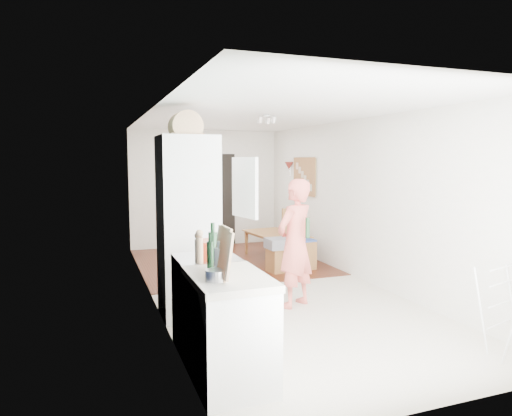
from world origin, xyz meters
TOP-DOWN VIEW (x-y plane):
  - room_shell at (0.00, 0.00)m, footprint 3.20×7.00m
  - floor at (0.00, 0.00)m, footprint 3.20×7.00m
  - wood_floor_overlay at (0.00, 1.85)m, footprint 3.20×3.30m
  - sage_wall_panel at (-1.59, -2.00)m, footprint 0.02×3.00m
  - tile_splashback at (-1.59, -2.55)m, footprint 0.02×1.90m
  - doorway_recess at (0.20, 3.48)m, footprint 0.90×0.04m
  - base_cabinet at (-1.30, -2.55)m, footprint 0.60×0.90m
  - worktop at (-1.30, -2.55)m, footprint 0.62×0.92m
  - range_cooker at (-1.30, -1.80)m, footprint 0.60×0.60m
  - cooker_top at (-1.30, -1.80)m, footprint 0.60×0.60m
  - fridge_housing at (-1.27, -0.78)m, footprint 0.66×0.66m
  - fridge_door at (-0.66, -1.08)m, footprint 0.14×0.56m
  - fridge_interior at (-0.96, -0.78)m, footprint 0.02×0.52m
  - pinboard at (1.58, 1.90)m, footprint 0.03×0.90m
  - pinboard_frame at (1.57, 1.90)m, footprint 0.00×0.94m
  - wall_sconce at (1.54, 2.55)m, footprint 0.18×0.18m
  - person at (0.07, -0.91)m, footprint 0.84×0.74m
  - dining_table at (0.95, 1.76)m, footprint 0.79×1.26m
  - dining_chair at (0.99, 0.88)m, footprint 0.49×0.49m
  - stool at (0.56, 0.79)m, footprint 0.35×0.35m
  - grey_drape at (0.56, 0.79)m, footprint 0.38×0.38m
  - bread_bin at (-1.30, -0.87)m, footprint 0.38×0.36m
  - red_casserole at (-1.28, -1.89)m, footprint 0.37×0.37m
  - steel_pan at (-1.44, -2.69)m, footprint 0.20×0.20m
  - held_bottle at (0.15, -1.10)m, footprint 0.05×0.05m
  - bottle_a at (-1.38, -2.34)m, footprint 0.09×0.09m
  - bottle_b at (-1.41, -2.36)m, footprint 0.07×0.07m
  - bottle_c at (-1.37, -2.53)m, footprint 0.12×0.12m
  - pepper_mill_front at (-1.43, -2.05)m, footprint 0.08×0.08m
  - pepper_mill_back at (-1.43, -2.02)m, footprint 0.07×0.07m
  - chopping_boards at (-1.37, -2.65)m, footprint 0.11×0.31m

SIDE VIEW (x-z plane):
  - floor at x=0.00m, z-range -0.01..0.01m
  - wood_floor_overlay at x=0.00m, z-range 0.00..0.01m
  - stool at x=0.56m, z-range 0.00..0.40m
  - dining_table at x=0.95m, z-range 0.00..0.42m
  - base_cabinet at x=-1.30m, z-range 0.00..0.86m
  - range_cooker at x=-1.30m, z-range 0.00..0.88m
  - grey_drape at x=0.56m, z-range 0.40..0.57m
  - dining_chair at x=0.99m, z-range 0.00..1.04m
  - worktop at x=-1.30m, z-range 0.86..0.92m
  - cooker_top at x=-1.30m, z-range 0.88..0.92m
  - person at x=0.07m, z-range 0.00..1.93m
  - steel_pan at x=-1.44m, z-range 0.92..1.01m
  - doorway_recess at x=0.20m, z-range 0.00..2.00m
  - red_casserole at x=-1.28m, z-range 0.92..1.10m
  - pepper_mill_back at x=-1.43m, z-range 0.92..1.14m
  - bottle_c at x=-1.37m, z-range 0.92..1.15m
  - held_bottle at x=0.15m, z-range 0.91..1.17m
  - pepper_mill_front at x=-1.43m, z-range 0.92..1.16m
  - bottle_b at x=-1.41m, z-range 0.92..1.18m
  - fridge_housing at x=-1.27m, z-range 0.00..2.15m
  - bottle_a at x=-1.38m, z-range 0.92..1.25m
  - chopping_boards at x=-1.37m, z-range 0.92..1.34m
  - tile_splashback at x=-1.59m, z-range 0.90..1.40m
  - room_shell at x=0.00m, z-range 0.00..2.50m
  - fridge_door at x=-0.66m, z-range 1.20..1.90m
  - fridge_interior at x=-0.96m, z-range 1.22..1.88m
  - pinboard at x=1.58m, z-range 1.20..1.90m
  - pinboard_frame at x=1.57m, z-range 1.18..1.92m
  - wall_sconce at x=1.54m, z-range 1.67..1.83m
  - sage_wall_panel at x=-1.59m, z-range 1.20..2.50m
  - bread_bin at x=-1.30m, z-range 2.15..2.34m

